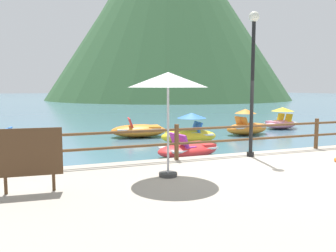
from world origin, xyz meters
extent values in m
plane|color=#477084|center=(0.00, 40.00, 0.00)|extent=(200.00, 200.00, 0.00)
cylinder|color=brown|center=(-2.38, 1.55, 0.88)|extent=(0.12, 0.12, 0.95)
cylinder|color=brown|center=(2.38, 1.55, 0.88)|extent=(0.12, 0.12, 0.95)
cylinder|color=brown|center=(0.00, 1.55, 1.21)|extent=(23.80, 0.07, 0.07)
cylinder|color=brown|center=(0.00, 1.55, 0.83)|extent=(23.80, 0.07, 0.07)
cylinder|color=black|center=(-0.28, 1.21, 2.24)|extent=(0.10, 0.10, 3.69)
sphere|color=silver|center=(-0.28, 1.21, 4.21)|extent=(0.28, 0.28, 0.28)
cylinder|color=black|center=(-0.28, 1.21, 0.46)|extent=(0.20, 0.20, 0.12)
cube|color=beige|center=(-5.99, -0.19, 1.15)|extent=(1.10, 0.13, 0.80)
cube|color=#4C331E|center=(-6.00, -0.20, 1.15)|extent=(1.18, 0.12, 0.88)
cylinder|color=#4C331E|center=(-6.41, -0.15, 0.57)|extent=(0.06, 0.06, 0.35)
cylinder|color=#4C331E|center=(-5.58, -0.22, 0.57)|extent=(0.06, 0.06, 0.35)
cylinder|color=#B2B2B7|center=(-3.21, -0.01, 1.40)|extent=(0.05, 0.05, 2.00)
cone|color=white|center=(-3.21, -0.01, 2.48)|extent=(1.70, 1.70, 0.32)
cylinder|color=#333333|center=(-3.21, -0.01, 0.44)|extent=(0.40, 0.40, 0.08)
cube|color=blue|center=(-7.01, 7.01, 0.44)|extent=(0.47, 0.47, 0.08)
cube|color=blue|center=(-6.84, 6.97, 0.66)|extent=(0.28, 0.43, 0.43)
cube|color=blue|center=(-6.95, 6.44, 0.66)|extent=(0.28, 0.43, 0.43)
ellipsoid|color=pink|center=(7.11, 9.08, 0.24)|extent=(2.49, 1.89, 0.47)
cube|color=silver|center=(7.11, 9.08, 0.32)|extent=(1.96, 1.53, 0.06)
cube|color=yellow|center=(7.19, 9.38, 0.39)|extent=(0.50, 0.50, 0.08)
cube|color=yellow|center=(7.36, 9.43, 0.61)|extent=(0.31, 0.44, 0.43)
cube|color=yellow|center=(7.34, 8.88, 0.39)|extent=(0.50, 0.50, 0.08)
cube|color=yellow|center=(7.51, 8.93, 0.61)|extent=(0.31, 0.44, 0.43)
cube|color=pink|center=(6.53, 8.90, 0.38)|extent=(0.73, 1.01, 0.12)
cone|color=yellow|center=(7.21, 9.11, 1.09)|extent=(1.54, 1.54, 0.22)
ellipsoid|color=red|center=(-1.17, 3.52, 0.23)|extent=(2.42, 1.72, 0.47)
cube|color=silver|center=(-1.17, 3.52, 0.32)|extent=(1.90, 1.39, 0.06)
cube|color=purple|center=(-1.28, 3.23, 0.39)|extent=(0.47, 0.47, 0.08)
cube|color=purple|center=(-1.46, 3.20, 0.61)|extent=(0.28, 0.43, 0.43)
cube|color=purple|center=(-1.38, 3.75, 0.39)|extent=(0.47, 0.47, 0.08)
cube|color=purple|center=(-1.56, 3.71, 0.61)|extent=(0.28, 0.43, 0.43)
cube|color=red|center=(-0.57, 3.64, 0.38)|extent=(0.66, 1.00, 0.12)
ellipsoid|color=yellow|center=(0.03, 6.11, 0.29)|extent=(2.48, 1.53, 0.59)
cube|color=silver|center=(0.03, 6.11, 0.40)|extent=(1.94, 1.24, 0.06)
cube|color=blue|center=(0.23, 6.34, 0.47)|extent=(0.44, 0.44, 0.08)
cube|color=blue|center=(0.41, 6.32, 0.69)|extent=(0.25, 0.42, 0.43)
cube|color=blue|center=(0.18, 5.83, 0.47)|extent=(0.44, 0.44, 0.08)
cube|color=blue|center=(0.36, 5.81, 0.69)|extent=(0.25, 0.42, 0.43)
cube|color=yellow|center=(-0.61, 6.18, 0.46)|extent=(0.61, 0.95, 0.12)
cone|color=blue|center=(0.15, 6.09, 1.17)|extent=(1.34, 1.34, 0.22)
ellipsoid|color=orange|center=(-1.40, 8.68, 0.30)|extent=(2.78, 1.78, 0.59)
cube|color=silver|center=(-1.40, 8.68, 0.40)|extent=(2.18, 1.44, 0.06)
cube|color=red|center=(-1.64, 8.44, 0.47)|extent=(0.46, 0.46, 0.08)
cube|color=red|center=(-1.81, 8.47, 0.69)|extent=(0.27, 0.43, 0.43)
cube|color=red|center=(-1.55, 8.98, 0.47)|extent=(0.46, 0.46, 0.08)
cube|color=red|center=(-1.72, 9.01, 0.69)|extent=(0.27, 0.43, 0.43)
cube|color=orange|center=(-0.70, 8.56, 0.46)|extent=(0.72, 1.05, 0.12)
ellipsoid|color=orange|center=(3.84, 7.58, 0.29)|extent=(2.44, 1.38, 0.58)
cube|color=silver|center=(3.84, 7.58, 0.39)|extent=(1.91, 1.12, 0.06)
cube|color=orange|center=(3.69, 7.34, 0.46)|extent=(0.45, 0.45, 0.08)
cube|color=orange|center=(3.51, 7.32, 0.68)|extent=(0.25, 0.42, 0.43)
cube|color=orange|center=(3.64, 7.78, 0.46)|extent=(0.45, 0.45, 0.08)
cube|color=orange|center=(3.46, 7.76, 0.68)|extent=(0.25, 0.42, 0.43)
cube|color=orange|center=(4.47, 7.66, 0.45)|extent=(0.60, 0.83, 0.12)
cone|color=orange|center=(3.72, 7.57, 1.16)|extent=(1.17, 1.17, 0.22)
cone|color=#386038|center=(19.13, 58.66, 18.16)|extent=(47.52, 47.52, 36.32)
cone|color=#386038|center=(9.62, 64.66, 10.90)|extent=(26.14, 26.14, 21.79)
camera|label=1|loc=(-5.82, -6.87, 2.32)|focal=36.97mm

